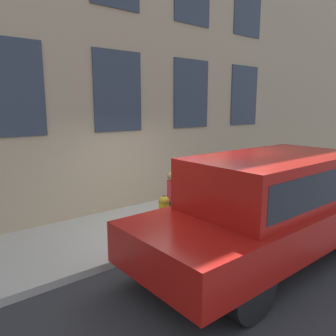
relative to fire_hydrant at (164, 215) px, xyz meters
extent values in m
plane|color=#2D2D30|center=(-0.39, -0.23, -0.54)|extent=(80.00, 80.00, 0.00)
cube|color=#B2ADA3|center=(0.83, -0.23, -0.48)|extent=(2.44, 60.00, 0.13)
cube|color=#2D3847|center=(2.04, -5.03, 2.49)|extent=(0.03, 1.29, 1.90)
cube|color=#2D3847|center=(2.04, -2.63, 2.49)|extent=(0.03, 1.29, 1.90)
cube|color=#2D3847|center=(2.04, -0.23, 2.49)|extent=(0.03, 1.29, 1.90)
cube|color=#2D3847|center=(2.04, 2.16, 2.49)|extent=(0.03, 1.29, 1.90)
cube|color=#2D3847|center=(2.04, -5.03, 5.30)|extent=(0.03, 1.29, 1.90)
cylinder|color=gold|center=(0.00, 0.00, -0.39)|extent=(0.29, 0.29, 0.04)
cylinder|color=gold|center=(0.00, 0.00, -0.06)|extent=(0.21, 0.21, 0.69)
sphere|color=#A4891E|center=(0.00, 0.00, 0.28)|extent=(0.22, 0.22, 0.22)
cylinder|color=black|center=(0.00, 0.00, 0.35)|extent=(0.07, 0.07, 0.09)
cylinder|color=gold|center=(0.00, -0.16, 0.02)|extent=(0.09, 0.10, 0.09)
cylinder|color=gold|center=(0.00, 0.16, 0.02)|extent=(0.09, 0.10, 0.09)
cylinder|color=navy|center=(0.11, -0.35, -0.12)|extent=(0.09, 0.09, 0.59)
cylinder|color=navy|center=(0.23, -0.35, -0.12)|extent=(0.09, 0.09, 0.59)
cube|color=red|center=(0.17, -0.35, 0.40)|extent=(0.16, 0.11, 0.44)
cylinder|color=red|center=(0.06, -0.35, 0.41)|extent=(0.07, 0.07, 0.42)
cylinder|color=red|center=(0.28, -0.35, 0.41)|extent=(0.07, 0.07, 0.42)
sphere|color=#8C6647|center=(0.17, -0.35, 0.71)|extent=(0.20, 0.20, 0.20)
cylinder|color=black|center=(-2.67, 0.74, -0.13)|extent=(0.24, 0.82, 0.82)
cylinder|color=black|center=(-0.95, 0.74, -0.13)|extent=(0.24, 0.82, 0.82)
cylinder|color=black|center=(-0.95, -2.50, -0.13)|extent=(0.24, 0.82, 0.82)
cube|color=#A5140F|center=(-1.81, -0.88, 0.18)|extent=(1.96, 5.22, 0.62)
cube|color=#A5140F|center=(-1.81, -1.01, 0.91)|extent=(1.73, 3.24, 0.84)
cube|color=#1E232D|center=(-1.81, -1.01, 0.91)|extent=(1.74, 2.98, 0.54)
camera|label=1|loc=(-4.92, 3.92, 2.14)|focal=35.00mm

